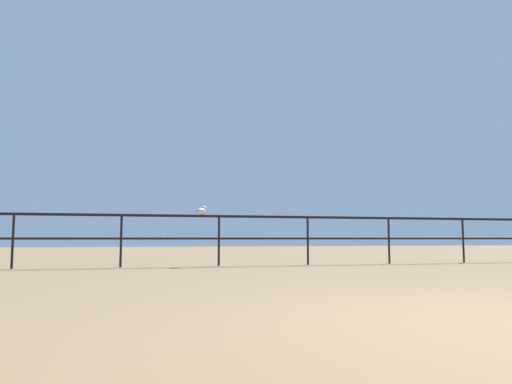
{
  "coord_description": "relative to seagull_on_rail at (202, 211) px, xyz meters",
  "views": [
    {
      "loc": [
        -2.62,
        -2.4,
        0.54
      ],
      "look_at": [
        -0.3,
        6.67,
        1.44
      ],
      "focal_mm": 34.11,
      "sensor_mm": 36.0,
      "label": 1
    }
  ],
  "objects": [
    {
      "name": "pier_railing",
      "position": [
        1.28,
        -0.02,
        -0.35
      ],
      "size": [
        24.41,
        0.05,
        1.01
      ],
      "color": "black",
      "rests_on": "ground_plane"
    },
    {
      "name": "seagull_on_rail",
      "position": [
        0.0,
        0.0,
        0.0
      ],
      "size": [
        0.28,
        0.35,
        0.19
      ],
      "color": "silver",
      "rests_on": "pier_railing"
    }
  ]
}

